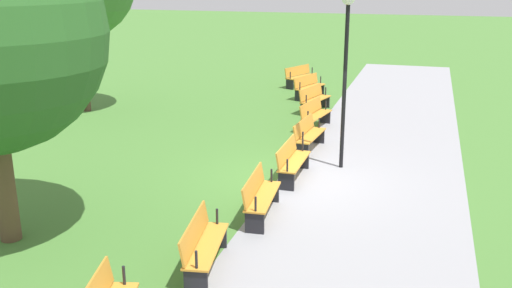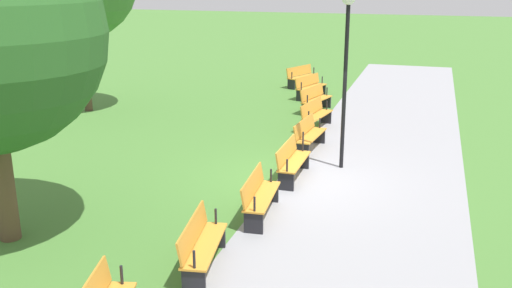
{
  "view_description": "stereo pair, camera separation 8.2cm",
  "coord_description": "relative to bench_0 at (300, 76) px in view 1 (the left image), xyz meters",
  "views": [
    {
      "loc": [
        12.76,
        2.91,
        4.81
      ],
      "look_at": [
        0.0,
        -0.97,
        0.8
      ],
      "focal_mm": 39.91,
      "sensor_mm": 36.0,
      "label": 1
    },
    {
      "loc": [
        12.73,
        2.99,
        4.81
      ],
      "look_at": [
        0.0,
        -0.97,
        0.8
      ],
      "focal_mm": 39.91,
      "sensor_mm": 36.0,
      "label": 2
    }
  ],
  "objects": [
    {
      "name": "ground_plane",
      "position": [
        11.63,
        2.49,
        -0.47
      ],
      "size": [
        120.0,
        120.0,
        0.0
      ],
      "primitive_type": "plane",
      "color": "#477A33"
    },
    {
      "name": "path_paving",
      "position": [
        11.63,
        4.3,
        -0.47
      ],
      "size": [
        38.25,
        4.37,
        0.01
      ],
      "primitive_type": "cube",
      "color": "#939399",
      "rests_on": "ground"
    },
    {
      "name": "bench_0",
      "position": [
        0.0,
        0.0,
        0.0
      ],
      "size": [
        1.79,
        1.13,
        0.89
      ],
      "rotation": [
        0.0,
        0.0,
        -0.41
      ],
      "color": "orange",
      "rests_on": "ground"
    },
    {
      "name": "bench_1",
      "position": [
        2.23,
        0.86,
        0.0
      ],
      "size": [
        1.8,
        1.01,
        0.89
      ],
      "rotation": [
        0.0,
        0.0,
        -0.33
      ],
      "color": "orange",
      "rests_on": "ground"
    },
    {
      "name": "bench_2",
      "position": [
        4.52,
        1.54,
        0.0
      ],
      "size": [
        1.81,
        0.89,
        0.89
      ],
      "rotation": [
        0.0,
        0.0,
        -0.25
      ],
      "color": "orange",
      "rests_on": "ground"
    },
    {
      "name": "bench_3",
      "position": [
        6.86,
        2.03,
        0.0
      ],
      "size": [
        1.8,
        0.75,
        0.89
      ],
      "rotation": [
        0.0,
        0.0,
        -0.17
      ],
      "color": "orange",
      "rests_on": "ground"
    },
    {
      "name": "bench_4",
      "position": [
        9.24,
        2.32,
        0.0
      ],
      "size": [
        1.78,
        0.61,
        0.89
      ],
      "rotation": [
        0.0,
        0.0,
        -0.08
      ],
      "color": "orange",
      "rests_on": "ground"
    },
    {
      "name": "bench_5",
      "position": [
        11.63,
        2.42,
        0.0
      ],
      "size": [
        1.75,
        0.47,
        0.89
      ],
      "color": "orange",
      "rests_on": "ground"
    },
    {
      "name": "bench_6",
      "position": [
        14.02,
        2.32,
        0.0
      ],
      "size": [
        1.78,
        0.61,
        0.89
      ],
      "rotation": [
        0.0,
        0.0,
        0.08
      ],
      "color": "orange",
      "rests_on": "ground"
    },
    {
      "name": "bench_7",
      "position": [
        16.39,
        2.03,
        0.0
      ],
      "size": [
        1.8,
        0.75,
        0.89
      ],
      "rotation": [
        0.0,
        0.0,
        0.17
      ],
      "color": "orange",
      "rests_on": "ground"
    },
    {
      "name": "lamp_post",
      "position": [
        10.43,
        3.45,
        2.55
      ],
      "size": [
        0.32,
        0.32,
        4.41
      ],
      "color": "black",
      "rests_on": "ground"
    }
  ]
}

